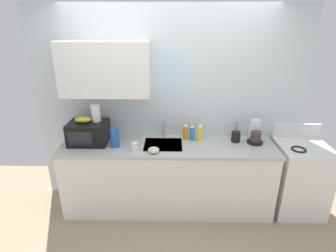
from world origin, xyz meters
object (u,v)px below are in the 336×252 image
(stove_range, at_px, (298,178))
(small_bowl, at_px, (154,150))
(dish_soap_bottle_yellow, at_px, (200,133))
(cereal_canister, at_px, (115,138))
(mug_white, at_px, (135,146))
(microwave, at_px, (89,133))
(utensil_crock, at_px, (236,136))
(dish_soap_bottle_orange, at_px, (186,132))
(banana_bunch, at_px, (83,120))
(coffee_maker, at_px, (255,134))
(paper_towel_roll, at_px, (96,112))
(dish_soap_bottle_blue, at_px, (192,133))

(stove_range, distance_m, small_bowl, 1.88)
(dish_soap_bottle_yellow, xyz_separation_m, cereal_canister, (-1.03, -0.20, 0.01))
(mug_white, bearing_deg, microwave, 162.29)
(stove_range, height_order, utensil_crock, utensil_crock)
(dish_soap_bottle_orange, bearing_deg, microwave, -173.84)
(banana_bunch, height_order, dish_soap_bottle_orange, banana_bunch)
(coffee_maker, bearing_deg, paper_towel_roll, -179.75)
(microwave, distance_m, paper_towel_roll, 0.27)
(paper_towel_roll, height_order, dish_soap_bottle_blue, paper_towel_roll)
(microwave, relative_size, cereal_canister, 2.02)
(utensil_crock, height_order, small_bowl, utensil_crock)
(dish_soap_bottle_orange, relative_size, dish_soap_bottle_yellow, 0.97)
(paper_towel_roll, distance_m, dish_soap_bottle_yellow, 1.30)
(dish_soap_bottle_blue, height_order, small_bowl, dish_soap_bottle_blue)
(banana_bunch, bearing_deg, dish_soap_bottle_yellow, 4.03)
(paper_towel_roll, bearing_deg, utensil_crock, 0.66)
(coffee_maker, bearing_deg, small_bowl, -165.93)
(paper_towel_roll, bearing_deg, dish_soap_bottle_orange, 4.04)
(microwave, height_order, dish_soap_bottle_yellow, microwave)
(paper_towel_roll, xyz_separation_m, mug_white, (0.49, -0.24, -0.33))
(mug_white, bearing_deg, dish_soap_bottle_orange, 27.84)
(stove_range, relative_size, dish_soap_bottle_blue, 5.33)
(banana_bunch, height_order, mug_white, banana_bunch)
(dish_soap_bottle_blue, bearing_deg, dish_soap_bottle_orange, 168.99)
(paper_towel_roll, distance_m, cereal_canister, 0.39)
(stove_range, relative_size, paper_towel_roll, 4.91)
(banana_bunch, distance_m, utensil_crock, 1.88)
(cereal_canister, bearing_deg, microwave, 163.87)
(mug_white, distance_m, utensil_crock, 1.25)
(microwave, distance_m, coffee_maker, 2.04)
(dish_soap_bottle_orange, xyz_separation_m, dish_soap_bottle_yellow, (0.18, -0.03, 0.00))
(banana_bunch, bearing_deg, utensil_crock, 2.15)
(stove_range, bearing_deg, utensil_crock, 171.83)
(stove_range, bearing_deg, cereal_canister, -178.66)
(dish_soap_bottle_orange, height_order, dish_soap_bottle_blue, dish_soap_bottle_orange)
(banana_bunch, xyz_separation_m, dish_soap_bottle_orange, (1.24, 0.13, -0.20))
(dish_soap_bottle_blue, relative_size, mug_white, 2.13)
(utensil_crock, relative_size, small_bowl, 2.01)
(dish_soap_bottle_yellow, bearing_deg, mug_white, -159.55)
(paper_towel_roll, xyz_separation_m, coffee_maker, (1.94, 0.01, -0.28))
(mug_white, bearing_deg, cereal_canister, 160.17)
(banana_bunch, xyz_separation_m, paper_towel_roll, (0.15, 0.05, 0.08))
(dish_soap_bottle_blue, height_order, utensil_crock, utensil_crock)
(banana_bunch, bearing_deg, microwave, -1.80)
(coffee_maker, distance_m, dish_soap_bottle_orange, 0.85)
(stove_range, xyz_separation_m, dish_soap_bottle_orange, (-1.43, 0.17, 0.54))
(stove_range, height_order, small_bowl, stove_range)
(dish_soap_bottle_orange, distance_m, dish_soap_bottle_blue, 0.08)
(small_bowl, bearing_deg, dish_soap_bottle_orange, 44.77)
(mug_white, relative_size, small_bowl, 0.73)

